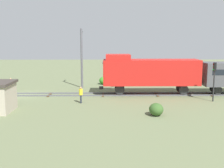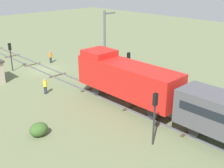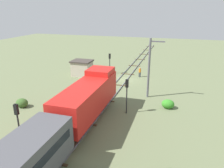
{
  "view_description": "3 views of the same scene",
  "coord_description": "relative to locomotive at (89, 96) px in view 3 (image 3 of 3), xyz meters",
  "views": [
    {
      "loc": [
        32.44,
        10.03,
        6.56
      ],
      "look_at": [
        1.3,
        10.47,
        1.51
      ],
      "focal_mm": 45.0,
      "sensor_mm": 36.0,
      "label": 1
    },
    {
      "loc": [
        18.19,
        31.88,
        11.73
      ],
      "look_at": [
        0.06,
        13.08,
        1.63
      ],
      "focal_mm": 45.0,
      "sensor_mm": 36.0,
      "label": 2
    },
    {
      "loc": [
        -8.38,
        34.04,
        11.34
      ],
      "look_at": [
        -1.11,
        10.15,
        2.65
      ],
      "focal_mm": 35.0,
      "sensor_mm": 36.0,
      "label": 3
    }
  ],
  "objects": [
    {
      "name": "bush_back",
      "position": [
        9.04,
        -0.67,
        -2.23
      ],
      "size": [
        1.5,
        1.22,
        1.09
      ],
      "primitive_type": "ellipsoid",
      "color": "#375A26",
      "rests_on": "ground"
    },
    {
      "name": "worker_by_signal",
      "position": [
        4.2,
        -7.61,
        -1.78
      ],
      "size": [
        0.38,
        0.38,
        1.7
      ],
      "rotation": [
        0.0,
        0.0,
        4.64
      ],
      "color": "#262B38",
      "rests_on": "ground"
    },
    {
      "name": "worker_near_track",
      "position": [
        -2.4,
        -17.0,
        -1.78
      ],
      "size": [
        0.38,
        0.38,
        1.7
      ],
      "rotation": [
        0.0,
        0.0,
        5.67
      ],
      "color": "#262B38",
      "rests_on": "ground"
    },
    {
      "name": "locomotive",
      "position": [
        0.0,
        0.0,
        0.0
      ],
      "size": [
        2.9,
        11.6,
        4.6
      ],
      "color": "red",
      "rests_on": "railway_track"
    },
    {
      "name": "catenary_mast",
      "position": [
        -5.06,
        -8.32,
        1.41
      ],
      "size": [
        1.94,
        0.28,
        7.87
      ],
      "color": "#595960",
      "rests_on": "ground"
    },
    {
      "name": "railway_track",
      "position": [
        0.0,
        -14.84,
        -2.7
      ],
      "size": [
        2.4,
        75.55,
        0.16
      ],
      "color": "#595960",
      "rests_on": "ground"
    },
    {
      "name": "traffic_signal_far",
      "position": [
        3.6,
        6.27,
        0.09
      ],
      "size": [
        0.32,
        0.34,
        4.11
      ],
      "color": "#262628",
      "rests_on": "ground"
    },
    {
      "name": "traffic_signal_near",
      "position": [
        3.2,
        -17.42,
        -0.18
      ],
      "size": [
        0.32,
        0.34,
        3.7
      ],
      "color": "#262628",
      "rests_on": "ground"
    },
    {
      "name": "ground_plane",
      "position": [
        0.0,
        -14.84,
        -2.77
      ],
      "size": [
        113.33,
        113.33,
        0.0
      ],
      "primitive_type": "plane",
      "color": "#66704C"
    },
    {
      "name": "relay_hut",
      "position": [
        7.5,
        -14.87,
        -1.38
      ],
      "size": [
        3.5,
        2.9,
        2.74
      ],
      "color": "#B2A893",
      "rests_on": "ground"
    },
    {
      "name": "traffic_signal_mid",
      "position": [
        -3.4,
        -2.78,
        0.04
      ],
      "size": [
        0.32,
        0.34,
        4.04
      ],
      "color": "#262628",
      "rests_on": "ground"
    },
    {
      "name": "bush_far",
      "position": [
        -7.84,
        -5.49,
        -2.23
      ],
      "size": [
        1.49,
        1.22,
        1.09
      ],
      "primitive_type": "ellipsoid",
      "color": "#358926",
      "rests_on": "ground"
    },
    {
      "name": "bush_mid",
      "position": [
        7.27,
        -16.92,
        -1.98
      ],
      "size": [
        2.18,
        1.79,
        1.59
      ],
      "primitive_type": "ellipsoid",
      "color": "#1E7B26",
      "rests_on": "ground"
    }
  ]
}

